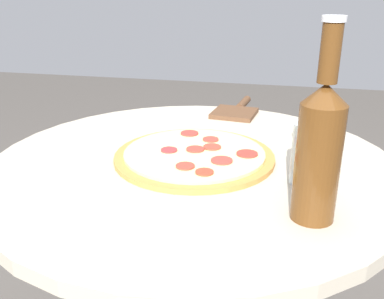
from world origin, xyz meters
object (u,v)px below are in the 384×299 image
(pizza, at_px, (192,155))
(pizza_paddle, at_px, (237,111))
(beer_bottle, at_px, (319,147))
(drinking_glass, at_px, (311,154))

(pizza, relative_size, pizza_paddle, 1.48)
(pizza, relative_size, beer_bottle, 1.10)
(pizza, bearing_deg, drinking_glass, 74.19)
(pizza_paddle, bearing_deg, pizza, 179.19)
(pizza, xyz_separation_m, beer_bottle, (0.19, 0.23, 0.11))
(beer_bottle, bearing_deg, pizza, -129.55)
(pizza, bearing_deg, pizza_paddle, 172.32)
(pizza, distance_m, pizza_paddle, 0.35)
(pizza, distance_m, beer_bottle, 0.32)
(beer_bottle, distance_m, pizza_paddle, 0.58)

